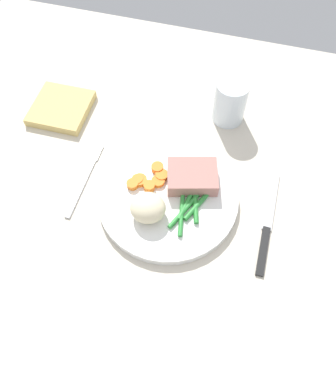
% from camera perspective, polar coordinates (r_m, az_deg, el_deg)
% --- Properties ---
extents(dining_table, '(1.20, 0.90, 0.02)m').
position_cam_1_polar(dining_table, '(0.72, 1.95, 0.47)').
color(dining_table, beige).
rests_on(dining_table, ground).
extents(dinner_plate, '(0.25, 0.25, 0.02)m').
position_cam_1_polar(dinner_plate, '(0.69, 0.00, -0.77)').
color(dinner_plate, white).
rests_on(dinner_plate, dining_table).
extents(meat_portion, '(0.10, 0.09, 0.03)m').
position_cam_1_polar(meat_portion, '(0.69, 3.63, 2.30)').
color(meat_portion, '#B2756B').
rests_on(meat_portion, dinner_plate).
extents(mashed_potatoes, '(0.06, 0.06, 0.04)m').
position_cam_1_polar(mashed_potatoes, '(0.65, -3.02, -2.35)').
color(mashed_potatoes, beige).
rests_on(mashed_potatoes, dinner_plate).
extents(carrot_slices, '(0.07, 0.07, 0.01)m').
position_cam_1_polar(carrot_slices, '(0.70, -2.93, 1.92)').
color(carrot_slices, orange).
rests_on(carrot_slices, dinner_plate).
extents(green_beans, '(0.06, 0.10, 0.01)m').
position_cam_1_polar(green_beans, '(0.67, 3.12, -2.48)').
color(green_beans, '#2D8C38').
rests_on(green_beans, dinner_plate).
extents(fork, '(0.01, 0.17, 0.00)m').
position_cam_1_polar(fork, '(0.73, -12.35, 1.76)').
color(fork, silver).
rests_on(fork, dining_table).
extents(knife, '(0.02, 0.21, 0.01)m').
position_cam_1_polar(knife, '(0.69, 14.56, -4.63)').
color(knife, black).
rests_on(knife, dining_table).
extents(water_glass, '(0.06, 0.06, 0.09)m').
position_cam_1_polar(water_glass, '(0.79, 9.17, 12.79)').
color(water_glass, silver).
rests_on(water_glass, dining_table).
extents(napkin, '(0.12, 0.12, 0.02)m').
position_cam_1_polar(napkin, '(0.85, -15.61, 11.96)').
color(napkin, '#DBBC6B').
rests_on(napkin, dining_table).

